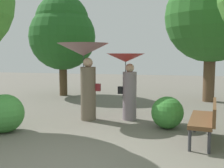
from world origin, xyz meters
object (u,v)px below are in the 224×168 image
Objects in this scene: park_bench at (206,118)px; tree_near_right at (212,9)px; tree_mid_left at (62,32)px; person_right at (127,74)px; person_left at (85,62)px.

tree_near_right reaches higher than park_bench.
tree_mid_left is at bearing 178.47° from tree_near_right.
person_right is at bearing -124.69° from tree_near_right.
person_left is 4.84m from tree_mid_left.
tree_mid_left is (-2.39, 4.04, 1.16)m from person_left.
tree_mid_left reaches higher than park_bench.
park_bench is (1.91, -1.55, -0.74)m from person_right.
person_right is 1.17× the size of park_bench.
tree_near_right reaches higher than person_left.
person_left is 0.48× the size of tree_mid_left.
park_bench is 7.91m from tree_mid_left.
tree_mid_left is at bearing 22.19° from person_left.
park_bench is 0.36× the size of tree_mid_left.
person_left is 3.46m from park_bench.
tree_near_right is 1.25× the size of tree_mid_left.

